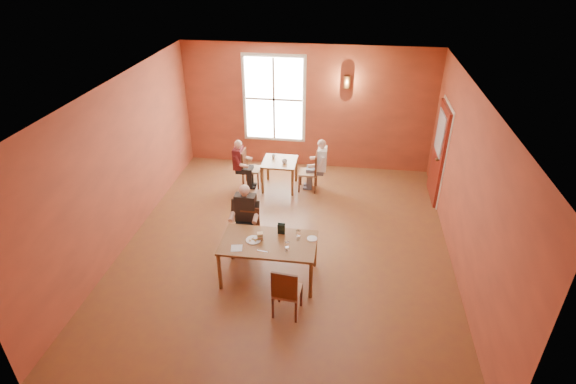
# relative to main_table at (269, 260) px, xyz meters

# --- Properties ---
(ground) EXTENTS (6.00, 7.00, 0.01)m
(ground) POSITION_rel_main_table_xyz_m (0.16, 0.93, -0.37)
(ground) COLOR brown
(ground) RESTS_ON ground
(wall_back) EXTENTS (6.00, 0.04, 3.00)m
(wall_back) POSITION_rel_main_table_xyz_m (0.16, 4.43, 1.13)
(wall_back) COLOR brown
(wall_back) RESTS_ON ground
(wall_front) EXTENTS (6.00, 0.04, 3.00)m
(wall_front) POSITION_rel_main_table_xyz_m (0.16, -2.57, 1.13)
(wall_front) COLOR brown
(wall_front) RESTS_ON ground
(wall_left) EXTENTS (0.04, 7.00, 3.00)m
(wall_left) POSITION_rel_main_table_xyz_m (-2.84, 0.93, 1.13)
(wall_left) COLOR brown
(wall_left) RESTS_ON ground
(wall_right) EXTENTS (0.04, 7.00, 3.00)m
(wall_right) POSITION_rel_main_table_xyz_m (3.16, 0.93, 1.13)
(wall_right) COLOR brown
(wall_right) RESTS_ON ground
(ceiling) EXTENTS (6.00, 7.00, 0.04)m
(ceiling) POSITION_rel_main_table_xyz_m (0.16, 0.93, 2.63)
(ceiling) COLOR white
(ceiling) RESTS_ON wall_back
(window) EXTENTS (1.36, 0.10, 1.96)m
(window) POSITION_rel_main_table_xyz_m (-0.64, 4.38, 1.33)
(window) COLOR white
(window) RESTS_ON wall_back
(door) EXTENTS (0.12, 1.04, 2.10)m
(door) POSITION_rel_main_table_xyz_m (3.10, 3.23, 0.68)
(door) COLOR maroon
(door) RESTS_ON ground
(wall_sconce) EXTENTS (0.16, 0.16, 0.28)m
(wall_sconce) POSITION_rel_main_table_xyz_m (1.06, 4.33, 1.83)
(wall_sconce) COLOR brown
(wall_sconce) RESTS_ON wall_back
(main_table) EXTENTS (1.57, 0.88, 0.73)m
(main_table) POSITION_rel_main_table_xyz_m (0.00, 0.00, 0.00)
(main_table) COLOR brown
(main_table) RESTS_ON ground
(chair_diner_main) EXTENTS (0.37, 0.37, 0.84)m
(chair_diner_main) POSITION_rel_main_table_xyz_m (-0.50, 0.65, 0.05)
(chair_diner_main) COLOR #432C16
(chair_diner_main) RESTS_ON ground
(diner_main) EXTENTS (0.49, 0.49, 1.22)m
(diner_main) POSITION_rel_main_table_xyz_m (-0.50, 0.62, 0.24)
(diner_main) COLOR black
(diner_main) RESTS_ON ground
(chair_empty) EXTENTS (0.44, 0.44, 0.90)m
(chair_empty) POSITION_rel_main_table_xyz_m (0.42, -0.77, 0.08)
(chair_empty) COLOR brown
(chair_empty) RESTS_ON ground
(plate_food) EXTENTS (0.26, 0.26, 0.03)m
(plate_food) POSITION_rel_main_table_xyz_m (-0.25, 0.00, 0.38)
(plate_food) COLOR white
(plate_food) RESTS_ON main_table
(sandwich) EXTENTS (0.11, 0.11, 0.11)m
(sandwich) POSITION_rel_main_table_xyz_m (-0.15, 0.04, 0.42)
(sandwich) COLOR tan
(sandwich) RESTS_ON main_table
(goblet_a) EXTENTS (0.08, 0.08, 0.19)m
(goblet_a) POSITION_rel_main_table_xyz_m (0.47, 0.14, 0.46)
(goblet_a) COLOR white
(goblet_a) RESTS_ON main_table
(goblet_c) EXTENTS (0.09, 0.09, 0.18)m
(goblet_c) POSITION_rel_main_table_xyz_m (0.33, -0.19, 0.46)
(goblet_c) COLOR white
(goblet_c) RESTS_ON main_table
(menu_stand) EXTENTS (0.12, 0.07, 0.20)m
(menu_stand) POSITION_rel_main_table_xyz_m (0.17, 0.25, 0.47)
(menu_stand) COLOR black
(menu_stand) RESTS_ON main_table
(knife) EXTENTS (0.18, 0.04, 0.00)m
(knife) POSITION_rel_main_table_xyz_m (-0.05, -0.26, 0.37)
(knife) COLOR white
(knife) RESTS_ON main_table
(napkin) EXTENTS (0.21, 0.21, 0.01)m
(napkin) POSITION_rel_main_table_xyz_m (-0.48, -0.24, 0.37)
(napkin) COLOR silver
(napkin) RESTS_ON main_table
(side_plate) EXTENTS (0.22, 0.22, 0.01)m
(side_plate) POSITION_rel_main_table_xyz_m (0.70, 0.18, 0.37)
(side_plate) COLOR white
(side_plate) RESTS_ON main_table
(second_table) EXTENTS (0.76, 0.76, 0.67)m
(second_table) POSITION_rel_main_table_xyz_m (-0.32, 3.16, -0.03)
(second_table) COLOR brown
(second_table) RESTS_ON ground
(chair_diner_white) EXTENTS (0.40, 0.40, 0.90)m
(chair_diner_white) POSITION_rel_main_table_xyz_m (0.33, 3.16, 0.08)
(chair_diner_white) COLOR #632C18
(chair_diner_white) RESTS_ON ground
(diner_white) EXTENTS (0.47, 0.47, 1.17)m
(diner_white) POSITION_rel_main_table_xyz_m (0.36, 3.16, 0.22)
(diner_white) COLOR white
(diner_white) RESTS_ON ground
(chair_diner_maroon) EXTENTS (0.39, 0.39, 0.88)m
(chair_diner_maroon) POSITION_rel_main_table_xyz_m (-0.97, 3.16, 0.07)
(chair_diner_maroon) COLOR #653113
(chair_diner_maroon) RESTS_ON ground
(diner_maroon) EXTENTS (0.44, 0.44, 1.11)m
(diner_maroon) POSITION_rel_main_table_xyz_m (-1.00, 3.16, 0.19)
(diner_maroon) COLOR maroon
(diner_maroon) RESTS_ON ground
(cup_a) EXTENTS (0.13, 0.13, 0.09)m
(cup_a) POSITION_rel_main_table_xyz_m (-0.19, 3.06, 0.35)
(cup_a) COLOR white
(cup_a) RESTS_ON second_table
(cup_b) EXTENTS (0.09, 0.09, 0.08)m
(cup_b) POSITION_rel_main_table_xyz_m (-0.48, 3.29, 0.34)
(cup_b) COLOR silver
(cup_b) RESTS_ON second_table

